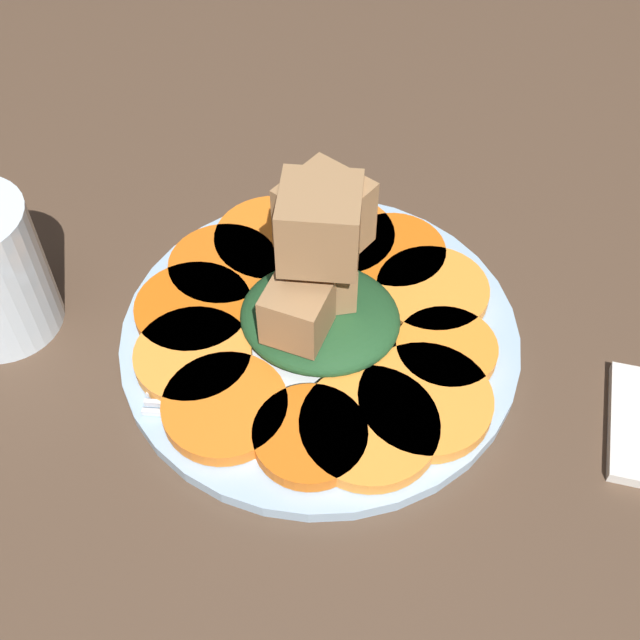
# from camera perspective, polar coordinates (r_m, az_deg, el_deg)

# --- Properties ---
(table_slab) EXTENTS (1.20, 1.20, 0.02)m
(table_slab) POSITION_cam_1_polar(r_m,az_deg,el_deg) (0.54, -0.00, -2.07)
(table_slab) COLOR #4C3828
(table_slab) RESTS_ON ground
(plate) EXTENTS (0.26, 0.26, 0.01)m
(plate) POSITION_cam_1_polar(r_m,az_deg,el_deg) (0.53, -0.00, -1.08)
(plate) COLOR #99B7D1
(plate) RESTS_ON table_slab
(carrot_slice_0) EXTENTS (0.07, 0.07, 0.01)m
(carrot_slice_0) POSITION_cam_1_polar(r_m,az_deg,el_deg) (0.51, -9.01, -2.56)
(carrot_slice_0) COLOR orange
(carrot_slice_0) RESTS_ON plate
(carrot_slice_1) EXTENTS (0.08, 0.08, 0.01)m
(carrot_slice_1) POSITION_cam_1_polar(r_m,az_deg,el_deg) (0.49, -6.77, -6.15)
(carrot_slice_1) COLOR orange
(carrot_slice_1) RESTS_ON plate
(carrot_slice_2) EXTENTS (0.07, 0.07, 0.01)m
(carrot_slice_2) POSITION_cam_1_polar(r_m,az_deg,el_deg) (0.48, -0.71, -8.24)
(carrot_slice_2) COLOR #D66115
(carrot_slice_2) RESTS_ON plate
(carrot_slice_3) EXTENTS (0.08, 0.08, 0.01)m
(carrot_slice_3) POSITION_cam_1_polar(r_m,az_deg,el_deg) (0.48, 3.52, -7.59)
(carrot_slice_3) COLOR orange
(carrot_slice_3) RESTS_ON plate
(carrot_slice_4) EXTENTS (0.08, 0.08, 0.01)m
(carrot_slice_4) POSITION_cam_1_polar(r_m,az_deg,el_deg) (0.49, 7.47, -5.70)
(carrot_slice_4) COLOR orange
(carrot_slice_4) RESTS_ON plate
(carrot_slice_5) EXTENTS (0.06, 0.06, 0.01)m
(carrot_slice_5) POSITION_cam_1_polar(r_m,az_deg,el_deg) (0.52, 9.01, -1.88)
(carrot_slice_5) COLOR orange
(carrot_slice_5) RESTS_ON plate
(carrot_slice_6) EXTENTS (0.08, 0.08, 0.01)m
(carrot_slice_6) POSITION_cam_1_polar(r_m,az_deg,el_deg) (0.55, 7.99, 2.05)
(carrot_slice_6) COLOR orange
(carrot_slice_6) RESTS_ON plate
(carrot_slice_7) EXTENTS (0.07, 0.07, 0.01)m
(carrot_slice_7) POSITION_cam_1_polar(r_m,az_deg,el_deg) (0.57, 5.29, 4.76)
(carrot_slice_7) COLOR #D45F12
(carrot_slice_7) RESTS_ON plate
(carrot_slice_8) EXTENTS (0.08, 0.08, 0.01)m
(carrot_slice_8) POSITION_cam_1_polar(r_m,az_deg,el_deg) (0.58, 1.26, 5.89)
(carrot_slice_8) COLOR orange
(carrot_slice_8) RESTS_ON plate
(carrot_slice_9) EXTENTS (0.08, 0.08, 0.01)m
(carrot_slice_9) POSITION_cam_1_polar(r_m,az_deg,el_deg) (0.58, -3.33, 5.67)
(carrot_slice_9) COLOR orange
(carrot_slice_9) RESTS_ON plate
(carrot_slice_10) EXTENTS (0.08, 0.08, 0.01)m
(carrot_slice_10) POSITION_cam_1_polar(r_m,az_deg,el_deg) (0.56, -6.88, 3.79)
(carrot_slice_10) COLOR orange
(carrot_slice_10) RESTS_ON plate
(carrot_slice_11) EXTENTS (0.08, 0.08, 0.01)m
(carrot_slice_11) POSITION_cam_1_polar(r_m,az_deg,el_deg) (0.54, -8.98, 0.77)
(carrot_slice_11) COLOR #D35E11
(carrot_slice_11) RESTS_ON plate
(center_pile) EXTENTS (0.10, 0.09, 0.12)m
(center_pile) POSITION_cam_1_polar(r_m,az_deg,el_deg) (0.49, -0.10, 2.72)
(center_pile) COLOR #1E4723
(center_pile) RESTS_ON plate
(fork) EXTENTS (0.17, 0.05, 0.00)m
(fork) POSITION_cam_1_polar(r_m,az_deg,el_deg) (0.49, -2.99, -6.17)
(fork) COLOR silver
(fork) RESTS_ON plate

